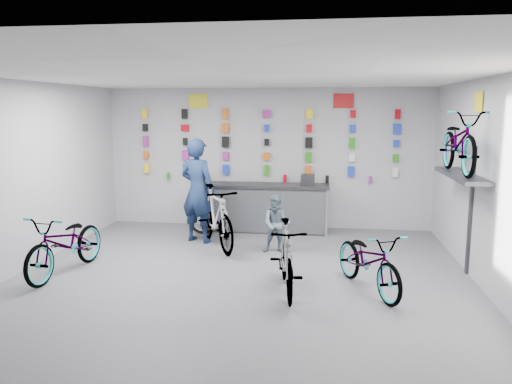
# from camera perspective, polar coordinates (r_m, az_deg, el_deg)

# --- Properties ---
(floor) EXTENTS (8.00, 8.00, 0.00)m
(floor) POSITION_cam_1_polar(r_m,az_deg,el_deg) (7.27, -2.42, -11.06)
(floor) COLOR #4B4B50
(floor) RESTS_ON ground
(ceiling) EXTENTS (8.00, 8.00, 0.00)m
(ceiling) POSITION_cam_1_polar(r_m,az_deg,el_deg) (6.83, -2.60, 13.25)
(ceiling) COLOR white
(ceiling) RESTS_ON wall_back
(wall_back) EXTENTS (7.00, 0.00, 7.00)m
(wall_back) POSITION_cam_1_polar(r_m,az_deg,el_deg) (10.82, 1.27, 3.88)
(wall_back) COLOR #ABABAE
(wall_back) RESTS_ON floor
(wall_front) EXTENTS (7.00, 0.00, 7.00)m
(wall_front) POSITION_cam_1_polar(r_m,az_deg,el_deg) (3.14, -15.84, -10.29)
(wall_front) COLOR #ABABAE
(wall_front) RESTS_ON floor
(wall_left) EXTENTS (0.00, 8.00, 8.00)m
(wall_left) POSITION_cam_1_polar(r_m,az_deg,el_deg) (8.26, -27.15, 1.13)
(wall_left) COLOR #ABABAE
(wall_left) RESTS_ON floor
(wall_right) EXTENTS (0.00, 8.00, 8.00)m
(wall_right) POSITION_cam_1_polar(r_m,az_deg,el_deg) (7.15, 26.27, 0.06)
(wall_right) COLOR #ABABAE
(wall_right) RESTS_ON floor
(counter) EXTENTS (2.70, 0.66, 1.00)m
(counter) POSITION_cam_1_polar(r_m,az_deg,el_deg) (10.52, 0.97, -1.87)
(counter) COLOR black
(counter) RESTS_ON floor
(merch_wall) EXTENTS (5.53, 0.08, 1.56)m
(merch_wall) POSITION_cam_1_polar(r_m,az_deg,el_deg) (10.73, 1.14, 5.36)
(merch_wall) COLOR yellow
(merch_wall) RESTS_ON wall_back
(wall_bracket) EXTENTS (0.39, 1.90, 2.00)m
(wall_bracket) POSITION_cam_1_polar(r_m,az_deg,el_deg) (8.25, 22.52, 1.18)
(wall_bracket) COLOR #333338
(wall_bracket) RESTS_ON wall_right
(sign_left) EXTENTS (0.42, 0.02, 0.30)m
(sign_left) POSITION_cam_1_polar(r_m,az_deg,el_deg) (11.02, -6.61, 10.27)
(sign_left) COLOR yellow
(sign_left) RESTS_ON wall_back
(sign_right) EXTENTS (0.42, 0.02, 0.30)m
(sign_right) POSITION_cam_1_polar(r_m,az_deg,el_deg) (10.69, 9.98, 10.22)
(sign_right) COLOR red
(sign_right) RESTS_ON wall_back
(sign_side) EXTENTS (0.02, 0.40, 0.30)m
(sign_side) POSITION_cam_1_polar(r_m,az_deg,el_deg) (8.22, 24.08, 9.36)
(sign_side) COLOR yellow
(sign_side) RESTS_ON wall_right
(bike_left) EXTENTS (0.88, 1.94, 0.98)m
(bike_left) POSITION_cam_1_polar(r_m,az_deg,el_deg) (8.32, -20.87, -5.49)
(bike_left) COLOR gray
(bike_left) RESTS_ON floor
(bike_center) EXTENTS (0.71, 1.72, 1.00)m
(bike_center) POSITION_cam_1_polar(r_m,az_deg,el_deg) (7.02, 3.52, -7.52)
(bike_center) COLOR gray
(bike_center) RESTS_ON floor
(bike_right) EXTENTS (1.25, 1.79, 0.89)m
(bike_right) POSITION_cam_1_polar(r_m,az_deg,el_deg) (7.25, 12.78, -7.62)
(bike_right) COLOR gray
(bike_right) RESTS_ON floor
(bike_service) EXTENTS (1.44, 1.95, 1.16)m
(bike_service) POSITION_cam_1_polar(r_m,az_deg,el_deg) (9.25, -4.63, -2.86)
(bike_service) COLOR gray
(bike_service) RESTS_ON floor
(bike_wall) EXTENTS (0.63, 1.80, 0.95)m
(bike_wall) POSITION_cam_1_polar(r_m,az_deg,el_deg) (8.17, 22.25, 5.29)
(bike_wall) COLOR gray
(bike_wall) RESTS_ON wall_bracket
(clerk) EXTENTS (0.85, 0.71, 2.01)m
(clerk) POSITION_cam_1_polar(r_m,az_deg,el_deg) (9.64, -6.67, 0.17)
(clerk) COLOR #152545
(clerk) RESTS_ON floor
(customer) EXTENTS (0.51, 0.40, 1.05)m
(customer) POSITION_cam_1_polar(r_m,az_deg,el_deg) (8.92, 2.37, -3.67)
(customer) COLOR slate
(customer) RESTS_ON floor
(spare_wheel) EXTENTS (0.67, 0.44, 0.62)m
(spare_wheel) POSITION_cam_1_polar(r_m,az_deg,el_deg) (10.41, -6.03, -3.06)
(spare_wheel) COLOR black
(spare_wheel) RESTS_ON floor
(register) EXTENTS (0.28, 0.30, 0.22)m
(register) POSITION_cam_1_polar(r_m,az_deg,el_deg) (10.36, 5.93, 1.41)
(register) COLOR black
(register) RESTS_ON counter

